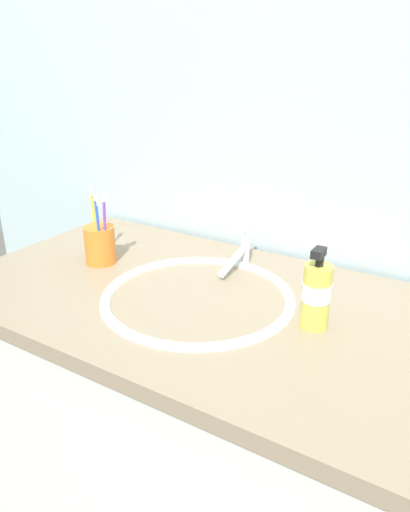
% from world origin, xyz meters
% --- Properties ---
extents(tiled_wall_back, '(2.38, 0.04, 2.40)m').
position_xyz_m(tiled_wall_back, '(0.00, 0.36, 1.20)').
color(tiled_wall_back, silver).
rests_on(tiled_wall_back, ground).
extents(vanity_counter, '(1.18, 0.64, 0.88)m').
position_xyz_m(vanity_counter, '(0.00, 0.00, 0.44)').
color(vanity_counter, silver).
rests_on(vanity_counter, ground).
extents(sink_basin, '(0.43, 0.43, 0.10)m').
position_xyz_m(sink_basin, '(-0.01, -0.01, 0.85)').
color(sink_basin, white).
rests_on(sink_basin, vanity_counter).
extents(faucet, '(0.02, 0.16, 0.10)m').
position_xyz_m(faucet, '(-0.01, 0.19, 0.92)').
color(faucet, silver).
rests_on(faucet, sink_basin).
extents(toothbrush_cup, '(0.08, 0.08, 0.10)m').
position_xyz_m(toothbrush_cup, '(-0.34, 0.03, 0.93)').
color(toothbrush_cup, orange).
rests_on(toothbrush_cup, vanity_counter).
extents(toothbrush_purple, '(0.03, 0.01, 0.19)m').
position_xyz_m(toothbrush_purple, '(-0.30, 0.02, 1.00)').
color(toothbrush_purple, purple).
rests_on(toothbrush_purple, toothbrush_cup).
extents(toothbrush_blue, '(0.03, 0.03, 0.18)m').
position_xyz_m(toothbrush_blue, '(-0.31, 0.00, 0.99)').
color(toothbrush_blue, blue).
rests_on(toothbrush_blue, toothbrush_cup).
extents(toothbrush_yellow, '(0.03, 0.03, 0.19)m').
position_xyz_m(toothbrush_yellow, '(-0.37, 0.05, 0.99)').
color(toothbrush_yellow, yellow).
rests_on(toothbrush_yellow, toothbrush_cup).
extents(soap_dispenser, '(0.06, 0.06, 0.17)m').
position_xyz_m(soap_dispenser, '(0.25, 0.01, 0.95)').
color(soap_dispenser, '#DBCC4C').
rests_on(soap_dispenser, vanity_counter).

